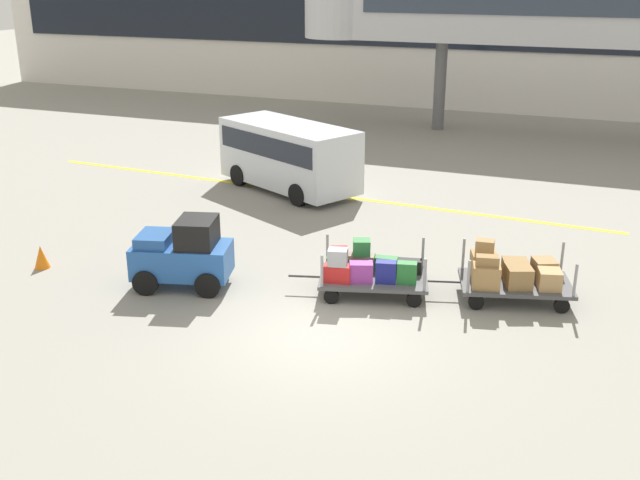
{
  "coord_description": "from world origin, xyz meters",
  "views": [
    {
      "loc": [
        4.83,
        -12.11,
        6.67
      ],
      "look_at": [
        -0.85,
        2.29,
        1.03
      ],
      "focal_mm": 42.2,
      "sensor_mm": 36.0,
      "label": 1
    }
  ],
  "objects_px": {
    "baggage_tug": "(183,254)",
    "baggage_cart_middle": "(511,274)",
    "baggage_cart_lead": "(368,270)",
    "shuttle_van": "(289,152)",
    "safety_cone_far": "(41,257)"
  },
  "relations": [
    {
      "from": "baggage_cart_lead",
      "to": "shuttle_van",
      "type": "height_order",
      "value": "shuttle_van"
    },
    {
      "from": "baggage_tug",
      "to": "safety_cone_far",
      "type": "height_order",
      "value": "baggage_tug"
    },
    {
      "from": "safety_cone_far",
      "to": "shuttle_van",
      "type": "bearing_deg",
      "value": 71.35
    },
    {
      "from": "baggage_cart_lead",
      "to": "safety_cone_far",
      "type": "height_order",
      "value": "baggage_cart_lead"
    },
    {
      "from": "baggage_tug",
      "to": "baggage_cart_middle",
      "type": "relative_size",
      "value": 0.75
    },
    {
      "from": "shuttle_van",
      "to": "safety_cone_far",
      "type": "relative_size",
      "value": 9.35
    },
    {
      "from": "baggage_cart_lead",
      "to": "baggage_cart_middle",
      "type": "distance_m",
      "value": 3.02
    },
    {
      "from": "baggage_cart_middle",
      "to": "safety_cone_far",
      "type": "xyz_separation_m",
      "value": [
        -10.5,
        -2.24,
        -0.29
      ]
    },
    {
      "from": "baggage_tug",
      "to": "shuttle_van",
      "type": "relative_size",
      "value": 0.45
    },
    {
      "from": "baggage_tug",
      "to": "baggage_cart_middle",
      "type": "bearing_deg",
      "value": 15.98
    },
    {
      "from": "baggage_cart_lead",
      "to": "safety_cone_far",
      "type": "xyz_separation_m",
      "value": [
        -7.59,
        -1.4,
        -0.27
      ]
    },
    {
      "from": "baggage_tug",
      "to": "baggage_cart_middle",
      "type": "xyz_separation_m",
      "value": [
        6.8,
        1.95,
        -0.19
      ]
    },
    {
      "from": "baggage_tug",
      "to": "baggage_cart_lead",
      "type": "height_order",
      "value": "baggage_tug"
    },
    {
      "from": "baggage_tug",
      "to": "baggage_cart_middle",
      "type": "height_order",
      "value": "baggage_tug"
    },
    {
      "from": "baggage_cart_middle",
      "to": "shuttle_van",
      "type": "height_order",
      "value": "shuttle_van"
    }
  ]
}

